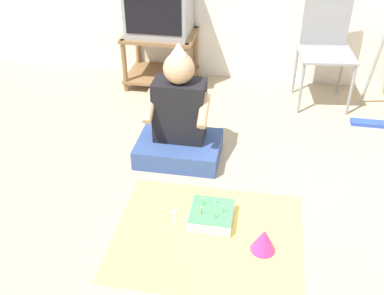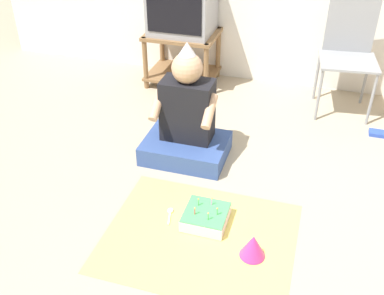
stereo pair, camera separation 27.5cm
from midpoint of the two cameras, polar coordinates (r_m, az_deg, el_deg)
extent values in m
plane|color=tan|center=(2.72, 14.87, -11.46)|extent=(16.00, 16.00, 0.00)
cube|color=olive|center=(4.20, 0.70, 14.17)|extent=(0.64, 0.51, 0.03)
cube|color=olive|center=(4.34, 0.66, 9.35)|extent=(0.64, 0.51, 0.02)
cylinder|color=olive|center=(4.17, -4.05, 10.57)|extent=(0.04, 0.04, 0.49)
cylinder|color=olive|center=(4.02, 3.78, 9.64)|extent=(0.04, 0.04, 0.49)
cylinder|color=olive|center=(4.56, -2.08, 12.67)|extent=(0.04, 0.04, 0.49)
cylinder|color=olive|center=(4.42, 5.16, 11.85)|extent=(0.04, 0.04, 0.49)
cube|color=#99999E|center=(4.13, 0.76, 17.55)|extent=(0.54, 0.46, 0.48)
cube|color=black|center=(3.91, -0.24, 16.86)|extent=(0.48, 0.01, 0.38)
cube|color=gray|center=(3.92, 21.18, 10.14)|extent=(0.49, 0.47, 0.02)
cube|color=gray|center=(4.03, 21.54, 14.49)|extent=(0.39, 0.06, 0.50)
cylinder|color=gray|center=(3.81, 17.84, 6.30)|extent=(0.02, 0.02, 0.45)
cylinder|color=gray|center=(3.89, 23.79, 5.56)|extent=(0.02, 0.02, 0.45)
cylinder|color=gray|center=(4.15, 17.44, 8.67)|extent=(0.02, 0.02, 0.45)
cylinder|color=gray|center=(4.22, 22.94, 7.95)|extent=(0.02, 0.02, 0.45)
cube|color=#334C8C|center=(3.25, 1.63, -0.15)|extent=(0.59, 0.44, 0.14)
cube|color=black|center=(3.13, 1.93, 4.70)|extent=(0.36, 0.21, 0.44)
sphere|color=tan|center=(2.99, 2.05, 9.98)|extent=(0.21, 0.21, 0.21)
cone|color=silver|center=(2.94, 2.10, 12.38)|extent=(0.12, 0.12, 0.09)
cylinder|color=tan|center=(3.06, -1.88, 5.50)|extent=(0.06, 0.24, 0.19)
cylinder|color=tan|center=(2.98, 4.89, 4.51)|extent=(0.06, 0.24, 0.19)
cube|color=#EAD666|center=(2.65, 3.99, -11.36)|extent=(1.09, 0.89, 0.01)
cube|color=silver|center=(2.72, 4.69, -8.92)|extent=(0.26, 0.26, 0.07)
cube|color=#4CB266|center=(2.69, 4.73, -8.28)|extent=(0.25, 0.25, 0.01)
cylinder|color=#66C666|center=(2.66, 6.22, -8.27)|extent=(0.01, 0.01, 0.05)
sphere|color=#FFCC4C|center=(2.64, 6.27, -7.76)|extent=(0.01, 0.01, 0.01)
cylinder|color=#E58CCC|center=(2.72, 5.43, -7.08)|extent=(0.01, 0.01, 0.05)
sphere|color=#FFCC4C|center=(2.70, 5.46, -6.57)|extent=(0.01, 0.01, 0.01)
cylinder|color=#66C666|center=(2.71, 3.74, -7.17)|extent=(0.01, 0.01, 0.05)
sphere|color=#FFCC4C|center=(2.69, 3.76, -6.66)|extent=(0.01, 0.01, 0.01)
cylinder|color=#EA4C4C|center=(2.65, 3.35, -8.30)|extent=(0.01, 0.01, 0.05)
sphere|color=#FFCC4C|center=(2.63, 3.37, -7.79)|extent=(0.01, 0.01, 0.01)
cylinder|color=#66C666|center=(2.62, 5.10, -8.94)|extent=(0.01, 0.01, 0.05)
sphere|color=#FFCC4C|center=(2.60, 5.13, -8.43)|extent=(0.01, 0.01, 0.01)
cone|color=#CC338C|center=(2.54, 10.92, -12.30)|extent=(0.14, 0.14, 0.14)
ellipsoid|color=white|center=(2.80, 0.06, -8.09)|extent=(0.04, 0.05, 0.01)
cube|color=white|center=(2.75, -0.02, -9.12)|extent=(0.03, 0.10, 0.01)
ellipsoid|color=white|center=(2.75, 2.67, -9.02)|extent=(0.04, 0.05, 0.01)
cube|color=white|center=(2.71, 2.09, -9.99)|extent=(0.02, 0.10, 0.01)
camera|label=1|loc=(0.14, -87.14, 1.90)|focal=42.00mm
camera|label=2|loc=(0.14, 92.86, -1.90)|focal=42.00mm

